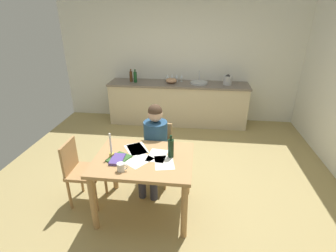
# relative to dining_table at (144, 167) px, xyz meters

# --- Properties ---
(ground_plane) EXTENTS (5.20, 5.20, 0.04)m
(ground_plane) POSITION_rel_dining_table_xyz_m (0.16, 0.56, -0.65)
(ground_plane) COLOR tan
(wall_back) EXTENTS (5.20, 0.12, 2.60)m
(wall_back) POSITION_rel_dining_table_xyz_m (0.16, 3.16, 0.67)
(wall_back) COLOR silver
(wall_back) RESTS_ON ground
(kitchen_counter) EXTENTS (2.95, 0.64, 0.90)m
(kitchen_counter) POSITION_rel_dining_table_xyz_m (0.16, 2.80, -0.18)
(kitchen_counter) COLOR beige
(kitchen_counter) RESTS_ON ground
(dining_table) EXTENTS (1.13, 0.86, 0.75)m
(dining_table) POSITION_rel_dining_table_xyz_m (0.00, 0.00, 0.00)
(dining_table) COLOR tan
(dining_table) RESTS_ON ground
(chair_at_table) EXTENTS (0.45, 0.45, 0.85)m
(chair_at_table) POSITION_rel_dining_table_xyz_m (0.05, 0.67, -0.16)
(chair_at_table) COLOR tan
(chair_at_table) RESTS_ON ground
(person_seated) EXTENTS (0.38, 0.62, 1.19)m
(person_seated) POSITION_rel_dining_table_xyz_m (0.03, 0.52, 0.05)
(person_seated) COLOR navy
(person_seated) RESTS_ON ground
(chair_side_empty) EXTENTS (0.40, 0.40, 0.86)m
(chair_side_empty) POSITION_rel_dining_table_xyz_m (-0.82, 0.07, -0.16)
(chair_side_empty) COLOR tan
(chair_side_empty) RESTS_ON ground
(coffee_mug) EXTENTS (0.12, 0.08, 0.09)m
(coffee_mug) POSITION_rel_dining_table_xyz_m (-0.18, -0.28, 0.16)
(coffee_mug) COLOR white
(coffee_mug) RESTS_ON dining_table
(candlestick) EXTENTS (0.06, 0.06, 0.30)m
(candlestick) POSITION_rel_dining_table_xyz_m (-0.37, -0.02, 0.21)
(candlestick) COLOR gold
(candlestick) RESTS_ON dining_table
(book_magazine) EXTENTS (0.14, 0.23, 0.03)m
(book_magazine) POSITION_rel_dining_table_xyz_m (-0.28, -0.09, 0.14)
(book_magazine) COLOR #55408F
(book_magazine) RESTS_ON dining_table
(book_cookery) EXTENTS (0.28, 0.30, 0.02)m
(book_cookery) POSITION_rel_dining_table_xyz_m (-0.27, -0.06, 0.13)
(book_cookery) COLOR #34632C
(book_cookery) RESTS_ON dining_table
(paper_letter) EXTENTS (0.33, 0.36, 0.00)m
(paper_letter) POSITION_rel_dining_table_xyz_m (-0.12, 0.20, 0.12)
(paper_letter) COLOR white
(paper_letter) RESTS_ON dining_table
(paper_bill) EXTENTS (0.34, 0.36, 0.00)m
(paper_bill) POSITION_rel_dining_table_xyz_m (-0.04, -0.06, 0.12)
(paper_bill) COLOR white
(paper_bill) RESTS_ON dining_table
(paper_envelope) EXTENTS (0.24, 0.32, 0.00)m
(paper_envelope) POSITION_rel_dining_table_xyz_m (0.15, 0.07, 0.12)
(paper_envelope) COLOR white
(paper_envelope) RESTS_ON dining_table
(paper_receipt) EXTENTS (0.34, 0.36, 0.00)m
(paper_receipt) POSITION_rel_dining_table_xyz_m (-0.14, 0.18, 0.12)
(paper_receipt) COLOR white
(paper_receipt) RESTS_ON dining_table
(paper_notice) EXTENTS (0.27, 0.33, 0.00)m
(paper_notice) POSITION_rel_dining_table_xyz_m (0.25, -0.07, 0.12)
(paper_notice) COLOR white
(paper_notice) RESTS_ON dining_table
(wine_bottle_on_table) EXTENTS (0.07, 0.07, 0.27)m
(wine_bottle_on_table) POSITION_rel_dining_table_xyz_m (0.31, 0.06, 0.24)
(wine_bottle_on_table) COLOR black
(wine_bottle_on_table) RESTS_ON dining_table
(sink_unit) EXTENTS (0.36, 0.36, 0.24)m
(sink_unit) POSITION_rel_dining_table_xyz_m (0.60, 2.81, 0.29)
(sink_unit) COLOR #B2B7BC
(sink_unit) RESTS_ON kitchen_counter
(bottle_oil) EXTENTS (0.06, 0.06, 0.27)m
(bottle_oil) POSITION_rel_dining_table_xyz_m (-0.86, 2.82, 0.38)
(bottle_oil) COLOR #593319
(bottle_oil) RESTS_ON kitchen_counter
(bottle_vinegar) EXTENTS (0.07, 0.07, 0.27)m
(bottle_vinegar) POSITION_rel_dining_table_xyz_m (-0.75, 2.77, 0.38)
(bottle_vinegar) COLOR #194C23
(bottle_vinegar) RESTS_ON kitchen_counter
(mixing_bowl) EXTENTS (0.24, 0.24, 0.11)m
(mixing_bowl) POSITION_rel_dining_table_xyz_m (0.02, 2.79, 0.32)
(mixing_bowl) COLOR tan
(mixing_bowl) RESTS_ON kitchen_counter
(stovetop_kettle) EXTENTS (0.18, 0.18, 0.22)m
(stovetop_kettle) POSITION_rel_dining_table_xyz_m (1.18, 2.80, 0.37)
(stovetop_kettle) COLOR #B7BABF
(stovetop_kettle) RESTS_ON kitchen_counter
(wine_glass_near_sink) EXTENTS (0.07, 0.07, 0.15)m
(wine_glass_near_sink) POSITION_rel_dining_table_xyz_m (0.22, 2.95, 0.38)
(wine_glass_near_sink) COLOR silver
(wine_glass_near_sink) RESTS_ON kitchen_counter
(wine_glass_by_kettle) EXTENTS (0.07, 0.07, 0.15)m
(wine_glass_by_kettle) POSITION_rel_dining_table_xyz_m (0.11, 2.95, 0.38)
(wine_glass_by_kettle) COLOR silver
(wine_glass_by_kettle) RESTS_ON kitchen_counter
(wine_glass_back_left) EXTENTS (0.07, 0.07, 0.15)m
(wine_glass_back_left) POSITION_rel_dining_table_xyz_m (0.02, 2.95, 0.38)
(wine_glass_back_left) COLOR silver
(wine_glass_back_left) RESTS_ON kitchen_counter
(wine_glass_back_right) EXTENTS (0.07, 0.07, 0.15)m
(wine_glass_back_right) POSITION_rel_dining_table_xyz_m (-0.09, 2.95, 0.38)
(wine_glass_back_right) COLOR silver
(wine_glass_back_right) RESTS_ON kitchen_counter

